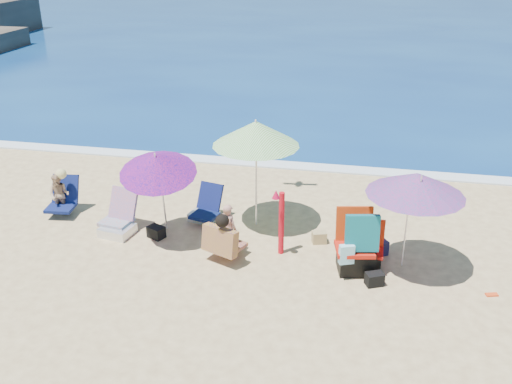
% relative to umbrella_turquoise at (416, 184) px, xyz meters
% --- Properties ---
extents(ground, '(120.00, 120.00, 0.00)m').
position_rel_umbrella_turquoise_xyz_m(ground, '(-2.43, -0.66, -1.64)').
color(ground, '#D8BC84').
rests_on(ground, ground).
extents(sea, '(120.00, 80.00, 0.12)m').
position_rel_umbrella_turquoise_xyz_m(sea, '(-2.43, 44.34, -1.69)').
color(sea, navy).
rests_on(sea, ground).
extents(foam, '(120.00, 0.50, 0.04)m').
position_rel_umbrella_turquoise_xyz_m(foam, '(-2.43, 4.44, -1.62)').
color(foam, white).
rests_on(foam, ground).
extents(umbrella_turquoise, '(2.12, 2.12, 1.86)m').
position_rel_umbrella_turquoise_xyz_m(umbrella_turquoise, '(0.00, 0.00, 0.00)').
color(umbrella_turquoise, white).
rests_on(umbrella_turquoise, ground).
extents(umbrella_striped, '(2.17, 2.17, 2.22)m').
position_rel_umbrella_turquoise_xyz_m(umbrella_striped, '(-2.89, 1.14, 0.30)').
color(umbrella_striped, white).
rests_on(umbrella_striped, ground).
extents(umbrella_blue, '(1.69, 1.74, 1.94)m').
position_rel_umbrella_turquoise_xyz_m(umbrella_blue, '(-4.51, 0.16, -0.05)').
color(umbrella_blue, silver).
rests_on(umbrella_blue, ground).
extents(furled_umbrella, '(0.23, 0.36, 1.35)m').
position_rel_umbrella_turquoise_xyz_m(furled_umbrella, '(-2.24, 0.11, -0.90)').
color(furled_umbrella, red).
rests_on(furled_umbrella, ground).
extents(chair_navy, '(0.69, 0.83, 0.73)m').
position_rel_umbrella_turquoise_xyz_m(chair_navy, '(-3.95, 1.18, -1.44)').
color(chair_navy, '#0B1741').
rests_on(chair_navy, ground).
extents(chair_rainbow, '(0.72, 0.87, 0.81)m').
position_rel_umbrella_turquoise_xyz_m(chair_rainbow, '(-5.47, 0.33, -1.42)').
color(chair_rainbow, '#CA4F47').
rests_on(chair_rainbow, ground).
extents(camp_chair_left, '(0.51, 0.52, 0.87)m').
position_rel_umbrella_turquoise_xyz_m(camp_chair_left, '(-0.67, -0.09, -1.38)').
color(camp_chair_left, '#B1120C').
rests_on(camp_chair_left, ground).
extents(camp_chair_right, '(0.76, 0.81, 1.16)m').
position_rel_umbrella_turquoise_xyz_m(camp_chair_right, '(-0.87, -0.21, -1.22)').
color(camp_chair_right, red).
rests_on(camp_chair_right, ground).
extents(person_center, '(0.77, 0.88, 0.99)m').
position_rel_umbrella_turquoise_xyz_m(person_center, '(-3.19, -0.20, -1.16)').
color(person_center, tan).
rests_on(person_center, ground).
extents(person_left, '(0.60, 0.77, 1.00)m').
position_rel_umbrella_turquoise_xyz_m(person_left, '(-6.96, 0.84, -1.18)').
color(person_left, tan).
rests_on(person_left, ground).
extents(bag_black_a, '(0.38, 0.34, 0.23)m').
position_rel_umbrella_turquoise_xyz_m(bag_black_a, '(-4.68, 0.26, -1.52)').
color(bag_black_a, black).
rests_on(bag_black_a, ground).
extents(bag_tan, '(0.31, 0.26, 0.23)m').
position_rel_umbrella_turquoise_xyz_m(bag_tan, '(-1.57, 0.67, -1.52)').
color(bag_tan, tan).
rests_on(bag_tan, ground).
extents(bag_navy_b, '(0.45, 0.42, 0.27)m').
position_rel_umbrella_turquoise_xyz_m(bag_navy_b, '(-0.51, 0.46, -1.50)').
color(bag_navy_b, '#1D1B3C').
rests_on(bag_navy_b, ground).
extents(bag_black_b, '(0.34, 0.30, 0.22)m').
position_rel_umbrella_turquoise_xyz_m(bag_black_b, '(-0.53, -0.58, -1.53)').
color(bag_black_b, black).
rests_on(bag_black_b, ground).
extents(orange_item, '(0.21, 0.14, 0.03)m').
position_rel_umbrella_turquoise_xyz_m(orange_item, '(1.34, -0.52, -1.62)').
color(orange_item, '#ED4718').
rests_on(orange_item, ground).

